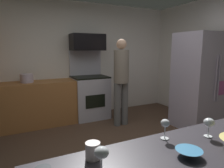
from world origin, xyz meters
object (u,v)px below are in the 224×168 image
Objects in this scene: wine_glass_near at (165,125)px; microwave at (88,42)px; wine_glass_extra at (102,154)px; wine_glass_far at (209,123)px; stock_pot at (27,78)px; oven_range at (90,95)px; mug_coffee at (93,151)px; mixing_bowl_prep at (189,153)px; person_cook at (121,78)px; refrigerator at (200,81)px.

microwave is at bearing 79.65° from wine_glass_near.
wine_glass_far is at bearing 3.88° from wine_glass_extra.
wine_glass_near is at bearing -77.48° from stock_pot.
oven_range is at bearing 85.09° from wine_glass_far.
mug_coffee is at bearing -109.43° from microwave.
microwave is 2.99× the size of stock_pot.
oven_range is at bearing 70.08° from mug_coffee.
microwave is 3.45m from wine_glass_far.
wine_glass_near is (0.03, 0.25, 0.09)m from mixing_bowl_prep.
wine_glass_near is (-0.99, -2.43, 0.03)m from person_cook.
microwave is 3.38m from wine_glass_near.
wine_glass_near is 3.25m from stock_pot.
wine_glass_far is at bearing -94.79° from microwave.
microwave reaches higher than mixing_bowl_prep.
wine_glass_near is at bearing -100.62° from oven_range.
microwave reaches higher than stock_pot.
oven_range is at bearing 139.61° from refrigerator.
refrigerator is 12.53× the size of wine_glass_near.
person_cook is 10.77× the size of mixing_bowl_prep.
person_cook is 2.88m from mixing_bowl_prep.
person_cook is at bearing 69.05° from mixing_bowl_prep.
stock_pot is (-0.13, 3.35, -0.02)m from wine_glass_extra.
wine_glass_far is 0.58× the size of stock_pot.
microwave is (0.00, 0.09, 1.18)m from oven_range.
microwave is 5.16× the size of wine_glass_far.
mug_coffee is (-1.56, -2.45, -0.03)m from person_cook.
refrigerator is 7.51× the size of stock_pot.
mixing_bowl_prep is at bearing -23.98° from mug_coffee.
mixing_bowl_prep is at bearing -140.98° from refrigerator.
wine_glass_near is (-0.59, -3.17, 0.49)m from oven_range.
person_cook is at bearing -61.50° from oven_range.
stock_pot is at bearing 156.39° from person_cook.
mug_coffee is 3.20m from stock_pot.
wine_glass_extra is (-0.57, -0.18, 0.00)m from wine_glass_near.
refrigerator is at bearing 35.53° from wine_glass_near.
wine_glass_near is at bearing -100.35° from microwave.
mug_coffee is at bearing -149.76° from refrigerator.
mixing_bowl_prep is (-2.38, -1.93, -0.01)m from refrigerator.
oven_range is 6.14× the size of stock_pot.
mixing_bowl_prep is 0.58m from mug_coffee.
person_cook is 2.64m from wine_glass_far.
stock_pot reaches higher than mixing_bowl_prep.
refrigerator reaches higher than stock_pot.
refrigerator reaches higher than person_cook.
oven_range is 0.96m from person_cook.
refrigerator is at bearing -29.15° from person_cook.
refrigerator reaches higher than wine_glass_extra.
wine_glass_extra is at bearing -109.24° from oven_range.
wine_glass_far is (0.31, -0.12, -0.00)m from wine_glass_near.
oven_range is 0.87× the size of person_cook.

